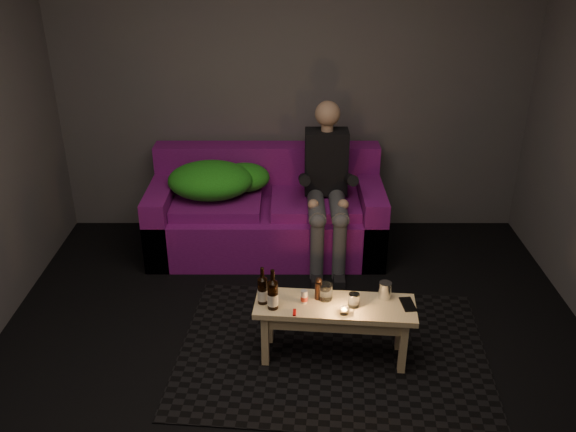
# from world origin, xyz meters

# --- Properties ---
(floor) EXTENTS (4.50, 4.50, 0.00)m
(floor) POSITION_xyz_m (0.00, 0.00, 0.00)
(floor) COLOR black
(floor) RESTS_ON ground
(room) EXTENTS (4.50, 4.50, 4.50)m
(room) POSITION_xyz_m (0.00, 0.47, 1.64)
(room) COLOR silver
(room) RESTS_ON ground
(rug) EXTENTS (2.10, 1.61, 0.01)m
(rug) POSITION_xyz_m (0.25, 0.39, 0.00)
(rug) COLOR black
(rug) RESTS_ON floor
(sofa) EXTENTS (1.91, 0.86, 0.82)m
(sofa) POSITION_xyz_m (-0.22, 1.82, 0.30)
(sofa) COLOR #6F0E6B
(sofa) RESTS_ON floor
(green_blanket) EXTENTS (0.84, 0.57, 0.29)m
(green_blanket) POSITION_xyz_m (-0.63, 1.81, 0.62)
(green_blanket) COLOR #248317
(green_blanket) RESTS_ON sofa
(person) EXTENTS (0.34, 0.79, 1.27)m
(person) POSITION_xyz_m (0.27, 1.66, 0.66)
(person) COLOR black
(person) RESTS_ON sofa
(coffee_table) EXTENTS (1.01, 0.40, 0.40)m
(coffee_table) POSITION_xyz_m (0.25, 0.34, 0.33)
(coffee_table) COLOR #E3CC85
(coffee_table) RESTS_ON rug
(beer_bottle_a) EXTENTS (0.06, 0.06, 0.25)m
(beer_bottle_a) POSITION_xyz_m (-0.20, 0.35, 0.50)
(beer_bottle_a) COLOR black
(beer_bottle_a) RESTS_ON coffee_table
(beer_bottle_b) EXTENTS (0.07, 0.07, 0.27)m
(beer_bottle_b) POSITION_xyz_m (-0.13, 0.30, 0.50)
(beer_bottle_b) COLOR black
(beer_bottle_b) RESTS_ON coffee_table
(salt_shaker) EXTENTS (0.04, 0.04, 0.09)m
(salt_shaker) POSITION_xyz_m (0.06, 0.35, 0.45)
(salt_shaker) COLOR silver
(salt_shaker) RESTS_ON coffee_table
(pepper_mill) EXTENTS (0.05, 0.05, 0.12)m
(pepper_mill) POSITION_xyz_m (0.15, 0.40, 0.46)
(pepper_mill) COLOR black
(pepper_mill) RESTS_ON coffee_table
(tumbler_back) EXTENTS (0.10, 0.10, 0.11)m
(tumbler_back) POSITION_xyz_m (0.19, 0.40, 0.46)
(tumbler_back) COLOR white
(tumbler_back) RESTS_ON coffee_table
(tealight) EXTENTS (0.05, 0.05, 0.04)m
(tealight) POSITION_xyz_m (0.30, 0.24, 0.43)
(tealight) COLOR white
(tealight) RESTS_ON coffee_table
(tumbler_front) EXTENTS (0.08, 0.08, 0.09)m
(tumbler_front) POSITION_xyz_m (0.36, 0.32, 0.45)
(tumbler_front) COLOR white
(tumbler_front) RESTS_ON coffee_table
(steel_cup) EXTENTS (0.08, 0.08, 0.11)m
(steel_cup) POSITION_xyz_m (0.56, 0.41, 0.46)
(steel_cup) COLOR silver
(steel_cup) RESTS_ON coffee_table
(smartphone) EXTENTS (0.09, 0.16, 0.01)m
(smartphone) POSITION_xyz_m (0.69, 0.33, 0.41)
(smartphone) COLOR black
(smartphone) RESTS_ON coffee_table
(red_lighter) EXTENTS (0.02, 0.07, 0.01)m
(red_lighter) POSITION_xyz_m (-0.00, 0.24, 0.41)
(red_lighter) COLOR red
(red_lighter) RESTS_ON coffee_table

